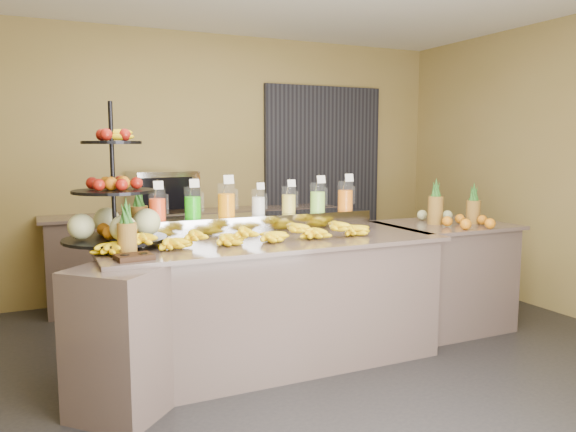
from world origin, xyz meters
TOP-DOWN VIEW (x-y plane):
  - ground at (0.00, 0.00)m, footprint 6.00×6.00m
  - room_envelope at (0.19, 0.79)m, footprint 6.04×5.02m
  - buffet_counter at (-0.12, 0.26)m, footprint 2.75×1.25m
  - right_counter at (1.70, 0.40)m, footprint 1.08×0.88m
  - back_ledge at (0.00, 2.25)m, footprint 3.10×0.55m
  - pitcher_tray at (0.01, 0.58)m, footprint 1.85×0.30m
  - juice_pitcher_orange_a at (-0.77, 0.58)m, footprint 0.12×0.12m
  - juice_pitcher_green at (-0.51, 0.58)m, footprint 0.12×0.13m
  - juice_pitcher_orange_b at (-0.25, 0.58)m, footprint 0.13×0.14m
  - juice_pitcher_milk at (0.01, 0.58)m, footprint 0.11×0.11m
  - juice_pitcher_lemon at (0.27, 0.58)m, footprint 0.11×0.12m
  - juice_pitcher_lime at (0.53, 0.58)m, footprint 0.12×0.13m
  - juice_pitcher_orange_c at (0.79, 0.58)m, footprint 0.13×0.13m
  - banana_heap at (-0.24, 0.21)m, footprint 1.99×0.18m
  - fruit_stand at (-1.04, 0.43)m, footprint 0.75×0.75m
  - condiment_caddy at (-1.05, -0.06)m, footprint 0.23×0.19m
  - pineapple_left_a at (-1.06, 0.10)m, footprint 0.12×0.12m
  - pineapple_left_b at (-0.87, 0.71)m, footprint 0.13×0.13m
  - right_fruit_pile at (1.74, 0.26)m, footprint 0.46×0.44m
  - oven_warmer at (-0.36, 2.25)m, footprint 0.68×0.51m

SIDE VIEW (x-z plane):
  - ground at x=0.00m, z-range 0.00..0.00m
  - buffet_counter at x=-0.12m, z-range 0.00..0.93m
  - back_ledge at x=0.00m, z-range 0.00..0.93m
  - right_counter at x=1.70m, z-range 0.00..0.93m
  - condiment_caddy at x=-1.05m, z-range 0.93..0.96m
  - pitcher_tray at x=0.01m, z-range 0.93..1.08m
  - banana_heap at x=-0.24m, z-range 0.92..1.09m
  - right_fruit_pile at x=1.74m, z-range 0.89..1.13m
  - pineapple_left_a at x=-1.06m, z-range 0.88..1.24m
  - pineapple_left_b at x=-0.87m, z-range 0.88..1.28m
  - oven_warmer at x=-0.36m, z-range 0.93..1.35m
  - juice_pitcher_milk at x=0.01m, z-range 1.04..1.30m
  - juice_pitcher_lemon at x=0.27m, z-range 1.04..1.31m
  - fruit_stand at x=-1.04m, z-range 0.69..1.66m
  - juice_pitcher_orange_a at x=-0.77m, z-range 1.03..1.32m
  - juice_pitcher_green at x=-0.51m, z-range 1.03..1.33m
  - juice_pitcher_lime at x=0.53m, z-range 1.03..1.33m
  - juice_pitcher_orange_c at x=0.79m, z-range 1.03..1.34m
  - juice_pitcher_orange_b at x=-0.25m, z-range 1.03..1.35m
  - room_envelope at x=0.19m, z-range 0.47..3.29m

